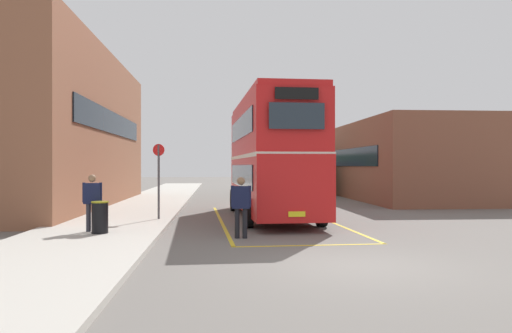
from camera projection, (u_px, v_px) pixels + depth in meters
ground_plane at (274, 208)px, 24.89m from camera, size 135.60×135.60×0.00m
sidewalk_left at (149, 203)px, 26.77m from camera, size 4.00×57.60×0.14m
brick_building_left at (60, 130)px, 25.12m from camera, size 5.25×18.76×7.73m
depot_building_right at (401, 161)px, 32.93m from camera, size 7.58×17.80×4.76m
double_decker_bus at (271, 155)px, 20.11m from camera, size 3.13×10.25×4.75m
single_deck_bus at (292, 172)px, 37.87m from camera, size 3.30×10.11×3.02m
pedestrian_boarding at (241, 203)px, 14.40m from camera, size 0.59×0.29×1.77m
pedestrian_waiting_near at (92, 199)px, 14.80m from camera, size 0.57×0.25×1.69m
litter_bin at (100, 217)px, 14.43m from camera, size 0.49×0.49×0.92m
bus_stop_sign at (159, 174)px, 18.33m from camera, size 0.43×0.14×2.75m
bay_marking_yellow at (278, 223)px, 18.23m from camera, size 4.71×12.33×0.01m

